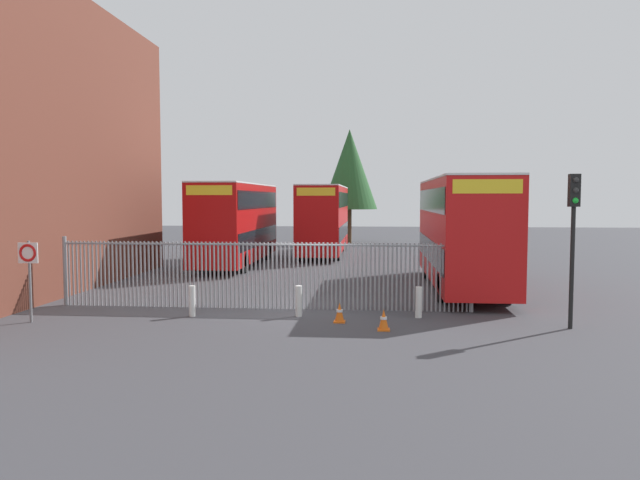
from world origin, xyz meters
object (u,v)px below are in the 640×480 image
object	(u,v)px
double_decker_bus_near_gate	(462,229)
bollard_center_front	(299,301)
bollard_near_right	(419,302)
double_decker_bus_behind_fence_left	(237,221)
speed_limit_sign_post	(29,262)
traffic_cone_by_gate	(384,320)
double_decker_bus_behind_fence_right	(324,217)
traffic_light_kerbside	(573,222)
traffic_cone_mid_forecourt	(340,313)
bollard_near_left	(192,301)

from	to	relation	value
double_decker_bus_near_gate	bollard_center_front	size ratio (longest dim) A/B	11.38
double_decker_bus_near_gate	bollard_near_right	xyz separation A→B (m)	(-2.11, -6.08, -1.95)
double_decker_bus_behind_fence_left	double_decker_bus_near_gate	bearing A→B (deg)	-34.56
speed_limit_sign_post	traffic_cone_by_gate	bearing A→B (deg)	-0.48
double_decker_bus_behind_fence_right	bollard_center_front	world-z (taller)	double_decker_bus_behind_fence_right
double_decker_bus_behind_fence_left	bollard_near_right	distance (m)	16.32
speed_limit_sign_post	traffic_light_kerbside	size ratio (longest dim) A/B	0.56
double_decker_bus_near_gate	double_decker_bus_behind_fence_left	distance (m)	13.26
traffic_light_kerbside	bollard_near_right	bearing A→B (deg)	163.90
double_decker_bus_behind_fence_left	bollard_center_front	world-z (taller)	double_decker_bus_behind_fence_left
double_decker_bus_near_gate	traffic_cone_mid_forecourt	bearing A→B (deg)	-122.58
bollard_center_front	speed_limit_sign_post	xyz separation A→B (m)	(-7.71, -1.63, 1.30)
speed_limit_sign_post	double_decker_bus_behind_fence_right	bearing A→B (deg)	72.59
bollard_near_left	speed_limit_sign_post	xyz separation A→B (m)	(-4.44, -1.34, 1.30)
bollard_near_left	traffic_light_kerbside	bearing A→B (deg)	-3.85
bollard_near_left	traffic_cone_by_gate	bearing A→B (deg)	-13.68
speed_limit_sign_post	bollard_near_left	bearing A→B (deg)	16.75
bollard_near_left	traffic_cone_by_gate	world-z (taller)	bollard_near_left
bollard_center_front	traffic_cone_mid_forecourt	distance (m)	1.52
traffic_cone_by_gate	bollard_near_left	bearing A→B (deg)	166.32
bollard_near_left	bollard_center_front	bearing A→B (deg)	5.17
double_decker_bus_near_gate	traffic_light_kerbside	world-z (taller)	double_decker_bus_near_gate
bollard_near_right	traffic_cone_mid_forecourt	xyz separation A→B (m)	(-2.36, -0.91, -0.19)
traffic_cone_mid_forecourt	double_decker_bus_near_gate	bearing A→B (deg)	57.42
double_decker_bus_behind_fence_left	bollard_near_right	bearing A→B (deg)	-57.08
traffic_cone_mid_forecourt	speed_limit_sign_post	bearing A→B (deg)	-174.50
double_decker_bus_behind_fence_right	traffic_light_kerbside	bearing A→B (deg)	-67.56
bollard_near_left	bollard_near_right	bearing A→B (deg)	3.66
double_decker_bus_behind_fence_right	bollard_center_front	bearing A→B (deg)	-87.36
bollard_near_right	traffic_light_kerbside	distance (m)	4.96
bollard_near_right	traffic_light_kerbside	size ratio (longest dim) A/B	0.22
double_decker_bus_behind_fence_right	bollard_center_front	xyz separation A→B (m)	(0.92, -20.01, -1.95)
double_decker_bus_near_gate	traffic_light_kerbside	bearing A→B (deg)	-74.65
bollard_center_front	traffic_cone_by_gate	size ratio (longest dim) A/B	1.61
traffic_cone_mid_forecourt	traffic_light_kerbside	distance (m)	7.01
bollard_center_front	bollard_near_right	world-z (taller)	same
traffic_cone_mid_forecourt	traffic_light_kerbside	size ratio (longest dim) A/B	0.14
double_decker_bus_behind_fence_left	double_decker_bus_behind_fence_right	xyz separation A→B (m)	(4.22, 6.26, 0.00)
double_decker_bus_behind_fence_left	traffic_light_kerbside	bearing A→B (deg)	-48.87
bollard_center_front	traffic_cone_mid_forecourt	world-z (taller)	bollard_center_front
double_decker_bus_near_gate	double_decker_bus_behind_fence_left	bearing A→B (deg)	145.44
double_decker_bus_near_gate	bollard_near_right	distance (m)	6.73
bollard_near_left	traffic_cone_mid_forecourt	xyz separation A→B (m)	(4.57, -0.47, -0.19)
double_decker_bus_behind_fence_left	bollard_near_left	size ratio (longest dim) A/B	11.38
bollard_near_left	speed_limit_sign_post	size ratio (longest dim) A/B	0.40
double_decker_bus_behind_fence_left	bollard_near_right	size ratio (longest dim) A/B	11.38
bollard_near_left	traffic_light_kerbside	world-z (taller)	traffic_light_kerbside
traffic_cone_by_gate	speed_limit_sign_post	size ratio (longest dim) A/B	0.25
double_decker_bus_behind_fence_left	traffic_cone_mid_forecourt	bearing A→B (deg)	-66.05
traffic_cone_by_gate	speed_limit_sign_post	bearing A→B (deg)	179.52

